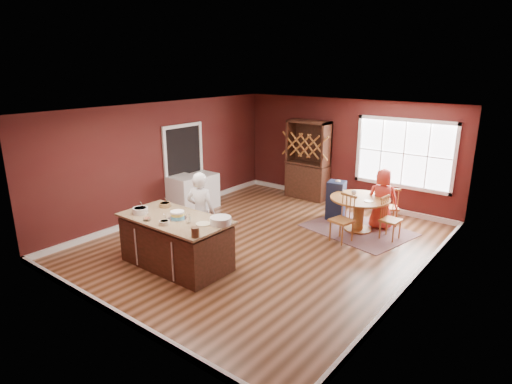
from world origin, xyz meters
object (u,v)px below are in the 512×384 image
chair_east (391,218)px  hutch (308,160)px  layer_cake (177,215)px  washer (185,195)px  toddler (337,186)px  chair_south (342,218)px  kitchen_island (176,243)px  chair_north (389,206)px  baker (201,212)px  high_chair (336,200)px  dining_table (359,207)px  seated_woman (382,199)px  dryer (204,190)px

chair_east → hutch: 3.29m
layer_cake → washer: (-2.07, 2.07, -0.52)m
chair_east → toddler: (-1.48, 0.41, 0.35)m
chair_south → washer: chair_south is taller
kitchen_island → chair_north: bearing=62.6°
chair_east → washer: (-4.57, -1.51, 0.01)m
baker → washer: (-1.89, 1.32, -0.33)m
layer_cake → high_chair: 4.14m
dining_table → baker: (-1.95, -2.89, 0.26)m
seated_woman → hutch: 2.69m
kitchen_island → layer_cake: (0.09, -0.01, 0.55)m
seated_woman → kitchen_island: bearing=39.2°
seated_woman → dining_table: bearing=29.7°
dining_table → baker: size_ratio=0.80×
chair_east → dryer: (-4.57, -0.87, -0.02)m
washer → dining_table: bearing=22.3°
chair_east → toddler: 1.58m
dryer → layer_cake: bearing=-52.6°
high_chair → washer: 3.63m
layer_cake → high_chair: layer_cake is taller
chair_south → high_chair: 1.35m
chair_east → chair_south: size_ratio=0.92×
chair_north → toddler: toddler is taller
chair_south → seated_woman: bearing=87.3°
chair_north → hutch: bearing=-47.1°
chair_south → chair_north: bearing=87.7°
kitchen_island → high_chair: 4.12m
dryer → dining_table: bearing=13.6°
chair_south → baker: bearing=-119.9°
dryer → seated_woman: bearing=18.0°
baker → layer_cake: baker is taller
baker → washer: bearing=-52.2°
chair_north → hutch: (-2.56, 0.66, 0.59)m
hutch → washer: 3.43m
toddler → hutch: 1.76m
high_chair → chair_south: bearing=-69.8°
dining_table → chair_north: size_ratio=1.38×
chair_south → layer_cake: bearing=-108.8°
chair_north → washer: 4.81m
chair_east → chair_north: chair_north is taller
chair_south → washer: bearing=-155.7°
layer_cake → washer: size_ratio=0.37×
layer_cake → washer: layer_cake is taller
chair_south → hutch: bearing=147.7°
chair_south → toddler: (-0.74, 1.15, 0.31)m
chair_east → high_chair: (-1.48, 0.40, 0.02)m
kitchen_island → chair_east: (2.59, 3.57, 0.02)m
dining_table → layer_cake: layer_cake is taller
chair_north → washer: size_ratio=1.00×
seated_woman → high_chair: bearing=-17.9°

